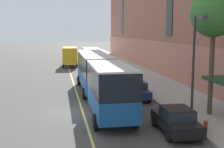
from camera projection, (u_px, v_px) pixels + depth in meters
The scene contains 13 objects.
ground_plane at pixel (82, 112), 22.78m from camera, with size 260.00×260.00×0.00m, color #4C4947.
sidewalk at pixel (182, 98), 27.23m from camera, with size 5.44×160.00×0.15m, color #ADA89E.
city_bus at pixel (99, 75), 26.24m from camera, with size 2.83×18.80×3.70m.
parked_car_navy_1 at pixel (135, 90), 27.02m from camera, with size 2.03×4.50×1.56m.
parked_car_black_2 at pixel (176, 120), 18.00m from camera, with size 2.03×4.39×1.56m.
parked_car_darkgray_3 at pixel (109, 69), 41.25m from camera, with size 2.15×4.35×1.56m.
parked_car_black_5 at pixel (98, 61), 51.49m from camera, with size 1.99×4.84×1.56m.
parked_car_black_6 at pixel (121, 78), 33.98m from camera, with size 2.11×4.72×1.56m.
box_truck at pixel (70, 56), 49.99m from camera, with size 2.56×6.63×3.17m.
street_tree_mid_block at pixel (214, 14), 20.73m from camera, with size 3.18×3.18×8.48m.
street_lamp at pixel (195, 57), 19.47m from camera, with size 0.36×1.48×6.67m.
fire_hydrant at pixel (206, 125), 18.09m from camera, with size 0.42×0.24×0.72m.
lane_centerline at pixel (80, 102), 25.71m from camera, with size 0.16×140.00×0.01m, color #E0D66B.
Camera 1 is at (-1.69, -22.20, 5.98)m, focal length 50.00 mm.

